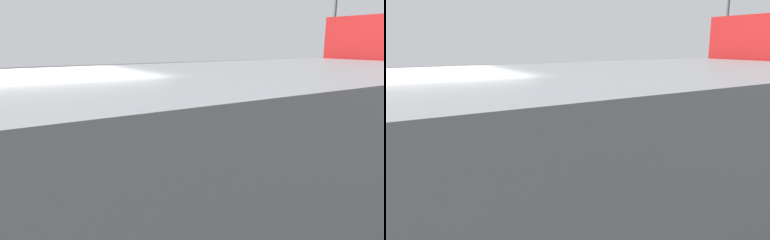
{
  "view_description": "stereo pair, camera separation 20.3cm",
  "coord_description": "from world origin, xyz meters",
  "views": [
    {
      "loc": [
        0.13,
        -3.38,
        2.63
      ],
      "look_at": [
        3.54,
        2.46,
        1.14
      ],
      "focal_mm": 33.08,
      "sensor_mm": 36.0,
      "label": 1
    },
    {
      "loc": [
        0.31,
        -3.48,
        2.63
      ],
      "look_at": [
        3.54,
        2.46,
        1.14
      ],
      "focal_mm": 33.08,
      "sensor_mm": 36.0,
      "label": 2
    }
  ],
  "objects": [
    {
      "name": "fire_hydrant",
      "position": [
        0.94,
        4.92,
        0.58
      ],
      "size": [
        0.23,
        0.52,
        0.8
      ],
      "color": "#2D8438",
      "rests_on": "sidewalk_curb"
    },
    {
      "name": "loose_tire",
      "position": [
        1.0,
        4.79,
        0.74
      ],
      "size": [
        1.28,
        0.87,
        1.18
      ],
      "primitive_type": "torus",
      "rotation": [
        1.22,
        0.0,
        -0.23
      ],
      "color": "black",
      "rests_on": "sidewalk_curb"
    },
    {
      "name": "dump_truck_gray",
      "position": [
        3.44,
        -0.93,
        1.61
      ],
      "size": [
        7.12,
        3.08,
        3.0
      ],
      "color": "slate",
      "rests_on": "ground"
    },
    {
      "name": "street_light_pole",
      "position": [
        10.38,
        4.78,
        3.3
      ],
      "size": [
        0.12,
        0.12,
        6.3
      ],
      "primitive_type": "cylinder",
      "color": "#595B5E",
      "rests_on": "sidewalk_curb"
    }
  ]
}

